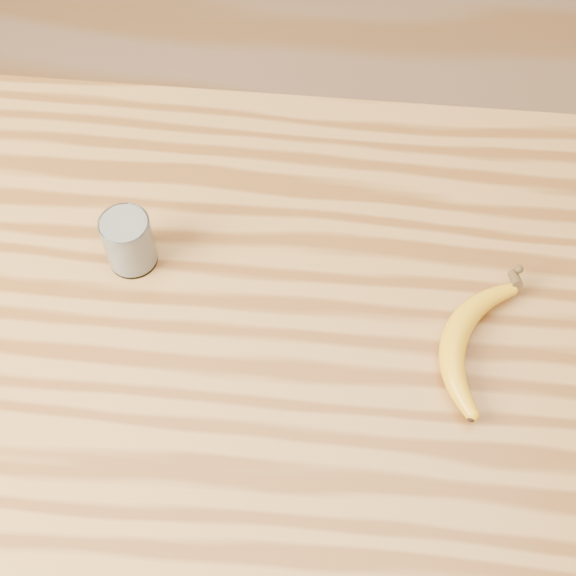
{
  "coord_description": "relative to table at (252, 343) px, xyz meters",
  "views": [
    {
      "loc": [
        0.11,
        -0.57,
        1.86
      ],
      "look_at": [
        0.06,
        0.0,
        0.93
      ],
      "focal_mm": 50.0,
      "sensor_mm": 36.0,
      "label": 1
    }
  ],
  "objects": [
    {
      "name": "room",
      "position": [
        0.0,
        0.0,
        0.58
      ],
      "size": [
        4.04,
        4.04,
        2.7
      ],
      "color": "brown",
      "rests_on": "ground"
    },
    {
      "name": "banana",
      "position": [
        0.28,
        -0.04,
        0.15
      ],
      "size": [
        0.19,
        0.32,
        0.04
      ],
      "primitive_type": null,
      "rotation": [
        0.0,
        0.0,
        -0.3
      ],
      "color": "orange",
      "rests_on": "table"
    },
    {
      "name": "smoothie_glass",
      "position": [
        -0.17,
        0.05,
        0.17
      ],
      "size": [
        0.07,
        0.07,
        0.09
      ],
      "color": "white",
      "rests_on": "table"
    },
    {
      "name": "table",
      "position": [
        0.0,
        0.0,
        0.0
      ],
      "size": [
        1.2,
        0.8,
        0.9
      ],
      "color": "#A06A32",
      "rests_on": "ground"
    }
  ]
}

